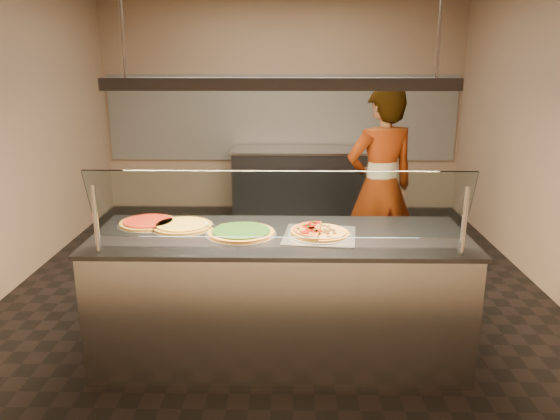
{
  "coord_description": "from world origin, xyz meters",
  "views": [
    {
      "loc": [
        0.11,
        -4.76,
        2.11
      ],
      "look_at": [
        0.04,
        -0.85,
        1.02
      ],
      "focal_mm": 35.0,
      "sensor_mm": 36.0,
      "label": 1
    }
  ],
  "objects_px": {
    "half_pizza_sausage": "(333,232)",
    "sneeze_guard": "(279,206)",
    "half_pizza_pepperoni": "(306,231)",
    "serving_counter": "(280,296)",
    "pizza_spinach": "(241,232)",
    "pizza_cheese": "(182,225)",
    "heat_lamp_housing": "(280,84)",
    "worker": "(380,187)",
    "perforated_tray": "(319,235)",
    "pizza_spatula": "(212,225)",
    "pizza_tomato": "(148,222)",
    "prep_table": "(298,182)"
  },
  "relations": [
    {
      "from": "perforated_tray",
      "to": "heat_lamp_housing",
      "type": "distance_m",
      "value": 1.05
    },
    {
      "from": "sneeze_guard",
      "to": "perforated_tray",
      "type": "bearing_deg",
      "value": 49.26
    },
    {
      "from": "serving_counter",
      "to": "pizza_spatula",
      "type": "height_order",
      "value": "pizza_spatula"
    },
    {
      "from": "sneeze_guard",
      "to": "perforated_tray",
      "type": "relative_size",
      "value": 4.38
    },
    {
      "from": "sneeze_guard",
      "to": "pizza_spinach",
      "type": "distance_m",
      "value": 0.51
    },
    {
      "from": "pizza_tomato",
      "to": "prep_table",
      "type": "relative_size",
      "value": 0.25
    },
    {
      "from": "serving_counter",
      "to": "prep_table",
      "type": "relative_size",
      "value": 1.45
    },
    {
      "from": "sneeze_guard",
      "to": "worker",
      "type": "bearing_deg",
      "value": 62.19
    },
    {
      "from": "sneeze_guard",
      "to": "half_pizza_pepperoni",
      "type": "bearing_deg",
      "value": 60.83
    },
    {
      "from": "pizza_spinach",
      "to": "heat_lamp_housing",
      "type": "height_order",
      "value": "heat_lamp_housing"
    },
    {
      "from": "half_pizza_sausage",
      "to": "pizza_spinach",
      "type": "relative_size",
      "value": 0.86
    },
    {
      "from": "worker",
      "to": "heat_lamp_housing",
      "type": "bearing_deg",
      "value": 37.88
    },
    {
      "from": "serving_counter",
      "to": "pizza_cheese",
      "type": "distance_m",
      "value": 0.87
    },
    {
      "from": "half_pizza_pepperoni",
      "to": "sneeze_guard",
      "type": "bearing_deg",
      "value": -119.17
    },
    {
      "from": "half_pizza_pepperoni",
      "to": "worker",
      "type": "height_order",
      "value": "worker"
    },
    {
      "from": "perforated_tray",
      "to": "pizza_spatula",
      "type": "bearing_deg",
      "value": 168.9
    },
    {
      "from": "sneeze_guard",
      "to": "pizza_tomato",
      "type": "distance_m",
      "value": 1.16
    },
    {
      "from": "half_pizza_sausage",
      "to": "pizza_tomato",
      "type": "distance_m",
      "value": 1.37
    },
    {
      "from": "pizza_cheese",
      "to": "prep_table",
      "type": "distance_m",
      "value": 3.7
    },
    {
      "from": "perforated_tray",
      "to": "prep_table",
      "type": "distance_m",
      "value": 3.76
    },
    {
      "from": "pizza_spatula",
      "to": "half_pizza_sausage",
      "type": "bearing_deg",
      "value": -9.9
    },
    {
      "from": "heat_lamp_housing",
      "to": "serving_counter",
      "type": "bearing_deg",
      "value": 0.0
    },
    {
      "from": "perforated_tray",
      "to": "half_pizza_sausage",
      "type": "height_order",
      "value": "half_pizza_sausage"
    },
    {
      "from": "serving_counter",
      "to": "pizza_cheese",
      "type": "height_order",
      "value": "pizza_cheese"
    },
    {
      "from": "half_pizza_pepperoni",
      "to": "pizza_spinach",
      "type": "distance_m",
      "value": 0.45
    },
    {
      "from": "serving_counter",
      "to": "perforated_tray",
      "type": "height_order",
      "value": "perforated_tray"
    },
    {
      "from": "sneeze_guard",
      "to": "worker",
      "type": "xyz_separation_m",
      "value": [
        0.92,
        1.73,
        -0.28
      ]
    },
    {
      "from": "half_pizza_sausage",
      "to": "worker",
      "type": "distance_m",
      "value": 1.52
    },
    {
      "from": "sneeze_guard",
      "to": "heat_lamp_housing",
      "type": "height_order",
      "value": "heat_lamp_housing"
    },
    {
      "from": "perforated_tray",
      "to": "half_pizza_pepperoni",
      "type": "xyz_separation_m",
      "value": [
        -0.1,
        0.0,
        0.03
      ]
    },
    {
      "from": "pizza_spinach",
      "to": "heat_lamp_housing",
      "type": "bearing_deg",
      "value": 2.36
    },
    {
      "from": "sneeze_guard",
      "to": "pizza_spinach",
      "type": "relative_size",
      "value": 4.8
    },
    {
      "from": "heat_lamp_housing",
      "to": "pizza_spatula",
      "type": "bearing_deg",
      "value": 165.9
    },
    {
      "from": "pizza_tomato",
      "to": "heat_lamp_housing",
      "type": "height_order",
      "value": "heat_lamp_housing"
    },
    {
      "from": "sneeze_guard",
      "to": "pizza_cheese",
      "type": "distance_m",
      "value": 0.91
    },
    {
      "from": "worker",
      "to": "pizza_cheese",
      "type": "bearing_deg",
      "value": 18.64
    },
    {
      "from": "pizza_tomato",
      "to": "half_pizza_sausage",
      "type": "bearing_deg",
      "value": -10.56
    },
    {
      "from": "pizza_tomato",
      "to": "heat_lamp_housing",
      "type": "bearing_deg",
      "value": -12.91
    },
    {
      "from": "pizza_cheese",
      "to": "worker",
      "type": "height_order",
      "value": "worker"
    },
    {
      "from": "half_pizza_sausage",
      "to": "worker",
      "type": "relative_size",
      "value": 0.22
    },
    {
      "from": "pizza_spatula",
      "to": "heat_lamp_housing",
      "type": "bearing_deg",
      "value": -14.1
    },
    {
      "from": "pizza_spinach",
      "to": "half_pizza_sausage",
      "type": "bearing_deg",
      "value": -1.41
    },
    {
      "from": "pizza_tomato",
      "to": "pizza_spatula",
      "type": "height_order",
      "value": "pizza_spatula"
    },
    {
      "from": "perforated_tray",
      "to": "half_pizza_pepperoni",
      "type": "distance_m",
      "value": 0.1
    },
    {
      "from": "serving_counter",
      "to": "pizza_spinach",
      "type": "bearing_deg",
      "value": -177.64
    },
    {
      "from": "prep_table",
      "to": "pizza_spinach",
      "type": "bearing_deg",
      "value": -96.95
    },
    {
      "from": "pizza_cheese",
      "to": "prep_table",
      "type": "height_order",
      "value": "pizza_cheese"
    },
    {
      "from": "pizza_spinach",
      "to": "pizza_tomato",
      "type": "distance_m",
      "value": 0.74
    },
    {
      "from": "perforated_tray",
      "to": "pizza_spinach",
      "type": "distance_m",
      "value": 0.54
    },
    {
      "from": "half_pizza_sausage",
      "to": "sneeze_guard",
      "type": "bearing_deg",
      "value": -139.34
    }
  ]
}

